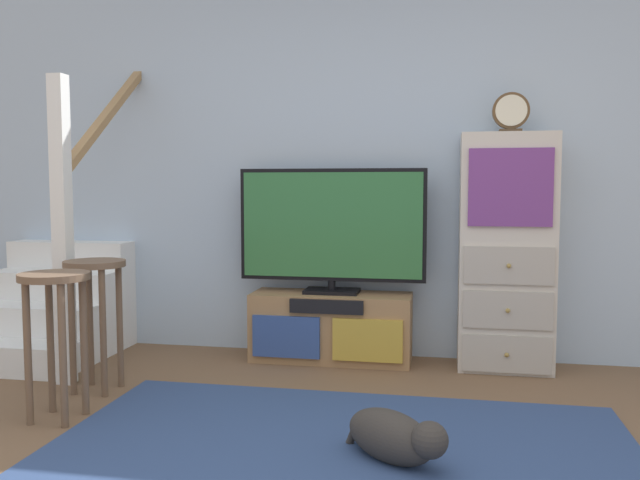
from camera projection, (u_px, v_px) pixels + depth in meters
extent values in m
cube|color=#A8BCD1|center=(381.00, 159.00, 4.47)|extent=(6.40, 0.12, 2.70)
cube|color=navy|center=(337.00, 460.00, 2.76)|extent=(2.60, 1.80, 0.01)
cube|color=#997047|center=(331.00, 327.00, 4.36)|extent=(1.06, 0.36, 0.45)
cube|color=#2D4784|center=(286.00, 337.00, 4.23)|extent=(0.45, 0.02, 0.27)
cube|color=#B79333|center=(367.00, 340.00, 4.13)|extent=(0.45, 0.02, 0.27)
cube|color=black|center=(326.00, 307.00, 4.16)|extent=(0.48, 0.02, 0.09)
cube|color=black|center=(332.00, 291.00, 4.36)|extent=(0.36, 0.22, 0.02)
cylinder|color=black|center=(332.00, 285.00, 4.36)|extent=(0.05, 0.05, 0.06)
cube|color=black|center=(332.00, 225.00, 4.33)|extent=(1.24, 0.05, 0.74)
cube|color=#2D6B38|center=(331.00, 225.00, 4.30)|extent=(1.19, 0.01, 0.69)
cube|color=beige|center=(506.00, 252.00, 4.12)|extent=(0.58, 0.34, 1.49)
cube|color=#ADA497|center=(506.00, 354.00, 3.99)|extent=(0.53, 0.02, 0.23)
sphere|color=olive|center=(507.00, 355.00, 3.98)|extent=(0.03, 0.03, 0.03)
cube|color=#ADA497|center=(508.00, 310.00, 3.97)|extent=(0.53, 0.02, 0.23)
sphere|color=olive|center=(508.00, 311.00, 3.95)|extent=(0.03, 0.03, 0.03)
cube|color=#ADA497|center=(509.00, 266.00, 3.95)|extent=(0.53, 0.02, 0.23)
sphere|color=olive|center=(509.00, 266.00, 3.93)|extent=(0.03, 0.03, 0.03)
cube|color=#70387F|center=(510.00, 187.00, 3.91)|extent=(0.49, 0.02, 0.47)
cube|color=#4C3823|center=(510.00, 131.00, 4.04)|extent=(0.13, 0.08, 0.02)
cylinder|color=brown|center=(511.00, 111.00, 4.03)|extent=(0.22, 0.04, 0.22)
cylinder|color=beige|center=(511.00, 110.00, 4.00)|extent=(0.19, 0.01, 0.19)
cube|color=white|center=(6.00, 357.00, 4.08)|extent=(0.90, 0.26, 0.19)
cube|color=white|center=(31.00, 333.00, 4.33)|extent=(0.90, 0.26, 0.38)
cube|color=white|center=(54.00, 312.00, 4.57)|extent=(0.90, 0.26, 0.57)
cube|color=white|center=(74.00, 293.00, 4.82)|extent=(0.90, 0.26, 0.76)
cube|color=white|center=(92.00, 275.00, 5.07)|extent=(0.90, 0.26, 0.95)
cube|color=white|center=(63.00, 231.00, 3.79)|extent=(0.09, 0.09, 1.80)
cube|color=#9E7547|center=(114.00, 106.00, 4.37)|extent=(0.06, 1.33, 0.99)
cylinder|color=brown|center=(28.00, 354.00, 3.16)|extent=(0.04, 0.04, 0.70)
cylinder|color=brown|center=(63.00, 356.00, 3.12)|extent=(0.04, 0.04, 0.70)
cylinder|color=brown|center=(51.00, 345.00, 3.34)|extent=(0.04, 0.04, 0.70)
cylinder|color=brown|center=(84.00, 347.00, 3.31)|extent=(0.04, 0.04, 0.70)
cylinder|color=brown|center=(54.00, 276.00, 3.20)|extent=(0.34, 0.34, 0.03)
cylinder|color=brown|center=(72.00, 332.00, 3.62)|extent=(0.04, 0.04, 0.71)
cylinder|color=brown|center=(103.00, 333.00, 3.59)|extent=(0.04, 0.04, 0.71)
cylinder|color=brown|center=(90.00, 325.00, 3.81)|extent=(0.04, 0.04, 0.71)
cylinder|color=brown|center=(120.00, 326.00, 3.77)|extent=(0.04, 0.04, 0.71)
cylinder|color=brown|center=(95.00, 264.00, 3.67)|extent=(0.34, 0.34, 0.03)
ellipsoid|color=#332D28|center=(390.00, 436.00, 2.75)|extent=(0.47, 0.42, 0.22)
sphere|color=#332D28|center=(430.00, 440.00, 2.59)|extent=(0.15, 0.15, 0.15)
cylinder|color=#332D28|center=(355.00, 430.00, 2.91)|extent=(0.10, 0.09, 0.16)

